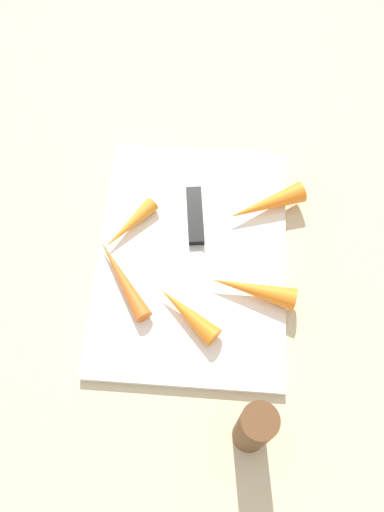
% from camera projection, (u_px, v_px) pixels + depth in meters
% --- Properties ---
extents(ground_plane, '(1.40, 1.40, 0.00)m').
position_uv_depth(ground_plane, '(192.00, 260.00, 0.74)').
color(ground_plane, '#C6B793').
extents(cutting_board, '(0.36, 0.26, 0.01)m').
position_uv_depth(cutting_board, '(192.00, 258.00, 0.74)').
color(cutting_board, white).
rests_on(cutting_board, ground_plane).
extents(knife, '(0.20, 0.04, 0.01)m').
position_uv_depth(knife, '(195.00, 224.00, 0.75)').
color(knife, '#B7B7BC').
rests_on(knife, cutting_board).
extents(carrot_long, '(0.08, 0.12, 0.03)m').
position_uv_depth(carrot_long, '(265.00, 204.00, 0.75)').
color(carrot_long, orange).
rests_on(carrot_long, cutting_board).
extents(carrot_longest, '(0.12, 0.09, 0.02)m').
position_uv_depth(carrot_longest, '(122.00, 278.00, 0.71)').
color(carrot_longest, orange).
rests_on(carrot_longest, cutting_board).
extents(carrot_medium, '(0.05, 0.12, 0.03)m').
position_uv_depth(carrot_medium, '(253.00, 289.00, 0.70)').
color(carrot_medium, orange).
rests_on(carrot_medium, cutting_board).
extents(carrot_shortest, '(0.09, 0.08, 0.02)m').
position_uv_depth(carrot_shortest, '(129.00, 225.00, 0.74)').
color(carrot_shortest, orange).
rests_on(carrot_shortest, cutting_board).
extents(carrot_short, '(0.08, 0.09, 0.03)m').
position_uv_depth(carrot_short, '(186.00, 313.00, 0.68)').
color(carrot_short, orange).
rests_on(carrot_short, cutting_board).
extents(pepper_grinder, '(0.04, 0.04, 0.12)m').
position_uv_depth(pepper_grinder, '(254.00, 429.00, 0.59)').
color(pepper_grinder, brown).
rests_on(pepper_grinder, ground_plane).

